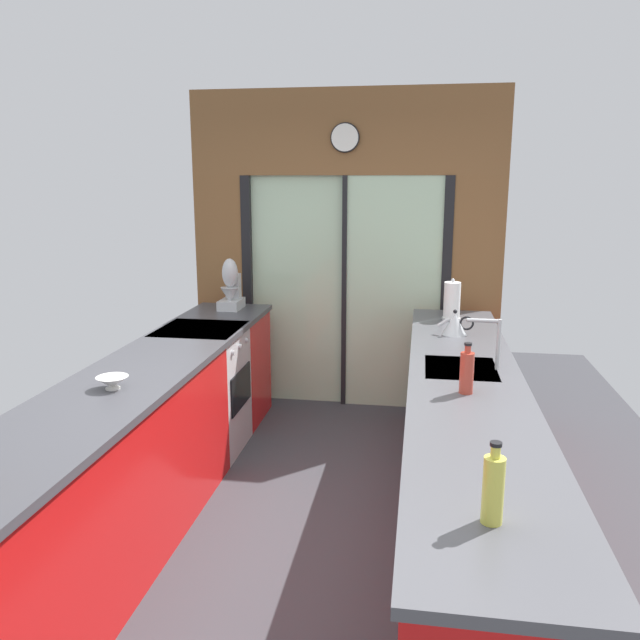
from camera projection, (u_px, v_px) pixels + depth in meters
ground_plane at (309, 501)px, 4.01m from camera, size 5.04×7.60×0.02m
back_wall_unit at (345, 233)px, 5.41m from camera, size 2.64×0.12×2.70m
left_counter_run at (136, 452)px, 3.60m from camera, size 0.62×3.80×0.92m
right_counter_run at (463, 461)px, 3.48m from camera, size 0.62×3.80×0.92m
sink_faucet at (493, 336)px, 3.56m from camera, size 0.19×0.02×0.29m
oven_range at (202, 390)px, 4.68m from camera, size 0.60×0.60×0.92m
mixing_bowl at (112, 382)px, 3.25m from camera, size 0.16×0.16×0.07m
stand_mixer at (231, 290)px, 5.23m from camera, size 0.17×0.27×0.42m
kettle at (455, 324)px, 4.38m from camera, size 0.25×0.17×0.18m
soap_bottle_near at (493, 488)px, 1.97m from camera, size 0.07×0.07×0.27m
soap_bottle_far at (467, 372)px, 3.17m from camera, size 0.07×0.07×0.26m
paper_towel_roll at (452, 301)px, 4.85m from camera, size 0.14×0.14×0.31m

